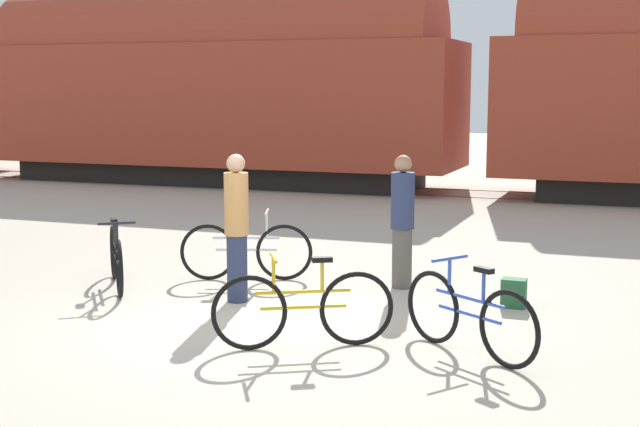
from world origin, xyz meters
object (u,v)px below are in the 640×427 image
object	(u,v)px
bicycle_silver	(246,251)
person_in_tan	(237,226)
bicycle_black	(116,258)
person_in_navy	(402,221)
bicycle_blue	(469,316)
bicycle_yellow	(303,309)
freight_train	(479,83)
backpack	(514,293)

from	to	relation	value
bicycle_silver	person_in_tan	distance (m)	1.29
bicycle_black	person_in_tan	size ratio (longest dim) A/B	0.83
person_in_tan	person_in_navy	bearing A→B (deg)	4.68
bicycle_blue	person_in_tan	world-z (taller)	person_in_tan
bicycle_black	bicycle_yellow	bearing A→B (deg)	-26.58
freight_train	person_in_tan	xyz separation A→B (m)	(-0.66, -11.69, -1.73)
bicycle_silver	person_in_navy	size ratio (longest dim) A/B	0.98
bicycle_yellow	backpack	world-z (taller)	bicycle_yellow
bicycle_black	bicycle_blue	bearing A→B (deg)	-14.85
bicycle_blue	bicycle_black	world-z (taller)	bicycle_blue
freight_train	person_in_navy	bearing A→B (deg)	-84.51
freight_train	backpack	size ratio (longest dim) A/B	160.87
bicycle_yellow	person_in_tan	world-z (taller)	person_in_tan
bicycle_yellow	person_in_navy	xyz separation A→B (m)	(0.20, 2.89, 0.47)
bicycle_silver	backpack	xyz separation A→B (m)	(3.55, -0.24, -0.23)
bicycle_yellow	bicycle_silver	size ratio (longest dim) A/B	0.96
person_in_tan	backpack	xyz separation A→B (m)	(3.14, 0.87, -0.74)
person_in_navy	person_in_tan	distance (m)	2.16
bicycle_blue	bicycle_silver	world-z (taller)	bicycle_silver
person_in_tan	backpack	world-z (taller)	person_in_tan
person_in_tan	freight_train	bearing A→B (deg)	50.98
person_in_tan	bicycle_yellow	bearing A→B (deg)	-81.72
freight_train	backpack	world-z (taller)	freight_train
freight_train	person_in_tan	world-z (taller)	freight_train
person_in_navy	backpack	bearing A→B (deg)	138.24
bicycle_black	backpack	distance (m)	4.97
bicycle_silver	person_in_tan	world-z (taller)	person_in_tan
bicycle_blue	bicycle_black	xyz separation A→B (m)	(-4.78, 1.27, -0.01)
freight_train	bicycle_black	bearing A→B (deg)	-101.81
bicycle_yellow	person_in_navy	bearing A→B (deg)	85.97
bicycle_yellow	bicycle_blue	bearing A→B (deg)	12.14
bicycle_silver	backpack	size ratio (longest dim) A/B	4.91
bicycle_black	person_in_navy	size ratio (longest dim) A/B	0.87
bicycle_yellow	backpack	distance (m)	2.92
freight_train	bicycle_black	size ratio (longest dim) A/B	37.10
bicycle_silver	person_in_navy	distance (m)	2.13
bicycle_blue	person_in_tan	size ratio (longest dim) A/B	0.84
bicycle_black	person_in_navy	world-z (taller)	person_in_navy
person_in_tan	bicycle_blue	bearing A→B (deg)	-56.72
freight_train	person_in_navy	size ratio (longest dim) A/B	32.14
bicycle_yellow	backpack	bearing A→B (deg)	54.28
bicycle_black	person_in_navy	bearing A→B (deg)	20.72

